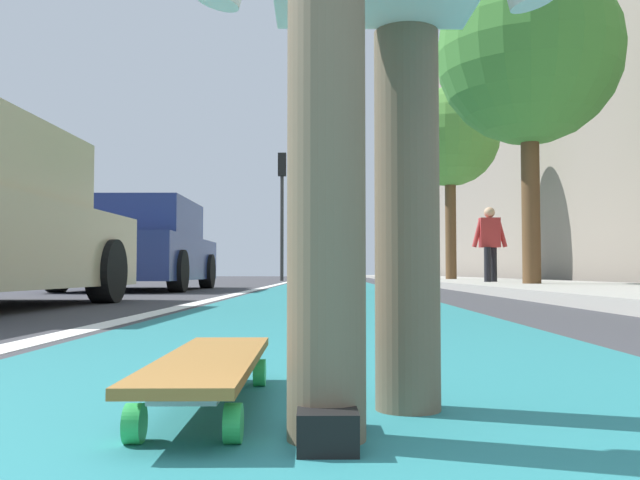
% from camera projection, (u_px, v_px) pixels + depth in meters
% --- Properties ---
extents(ground_plane, '(80.00, 80.00, 0.00)m').
position_uv_depth(ground_plane, '(329.00, 292.00, 10.53)').
color(ground_plane, '#38383D').
extents(bike_lane_paint, '(56.00, 2.18, 0.00)m').
position_uv_depth(bike_lane_paint, '(329.00, 281.00, 24.51)').
color(bike_lane_paint, '#237075').
rests_on(bike_lane_paint, ground).
extents(lane_stripe_white, '(52.00, 0.16, 0.01)m').
position_uv_depth(lane_stripe_white, '(288.00, 282.00, 20.53)').
color(lane_stripe_white, silver).
rests_on(lane_stripe_white, ground).
extents(sidewalk_curb, '(52.00, 3.20, 0.12)m').
position_uv_depth(sidewalk_curb, '(465.00, 281.00, 18.47)').
color(sidewalk_curb, '#9E9B93').
rests_on(sidewalk_curb, ground).
extents(building_facade, '(40.00, 1.20, 10.66)m').
position_uv_depth(building_facade, '(521.00, 119.00, 22.67)').
color(building_facade, gray).
rests_on(building_facade, ground).
extents(skateboard, '(0.84, 0.22, 0.11)m').
position_uv_depth(skateboard, '(210.00, 366.00, 1.49)').
color(skateboard, green).
rests_on(skateboard, ground).
extents(parked_car_mid, '(4.14, 2.04, 1.47)m').
position_uv_depth(parked_car_mid, '(140.00, 248.00, 11.41)').
color(parked_car_mid, navy).
rests_on(parked_car_mid, ground).
extents(traffic_light, '(0.33, 0.28, 4.44)m').
position_uv_depth(traffic_light, '(282.00, 193.00, 23.92)').
color(traffic_light, '#2D2D2D').
rests_on(traffic_light, ground).
extents(street_tree_mid, '(2.97, 2.97, 5.33)m').
position_uv_depth(street_tree_mid, '(529.00, 55.00, 11.19)').
color(street_tree_mid, brown).
rests_on(street_tree_mid, ground).
extents(street_tree_far, '(2.65, 2.65, 5.26)m').
position_uv_depth(street_tree_far, '(450.00, 138.00, 18.52)').
color(street_tree_far, brown).
rests_on(street_tree_far, ground).
extents(pedestrian_distant, '(0.43, 0.67, 1.53)m').
position_uv_depth(pedestrian_distant, '(490.00, 242.00, 13.06)').
color(pedestrian_distant, black).
rests_on(pedestrian_distant, ground).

